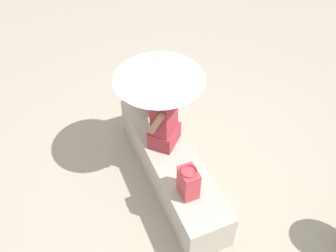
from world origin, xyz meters
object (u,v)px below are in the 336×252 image
object	(u,v)px
parasol	(159,70)
handbag_black	(152,99)
tote_bag_canvas	(188,182)
person_seated	(164,118)

from	to	relation	value
parasol	handbag_black	size ratio (longest dim) A/B	3.21
handbag_black	tote_bag_canvas	xyz separation A→B (m)	(-1.33, 0.13, 0.01)
person_seated	tote_bag_canvas	world-z (taller)	person_seated
parasol	tote_bag_canvas	world-z (taller)	parasol
person_seated	parasol	distance (m)	0.61
person_seated	parasol	bearing A→B (deg)	9.20
person_seated	handbag_black	xyz separation A→B (m)	(0.57, -0.07, -0.22)
tote_bag_canvas	person_seated	bearing A→B (deg)	-3.94
person_seated	parasol	xyz separation A→B (m)	(0.09, 0.01, 0.60)
person_seated	parasol	world-z (taller)	parasol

